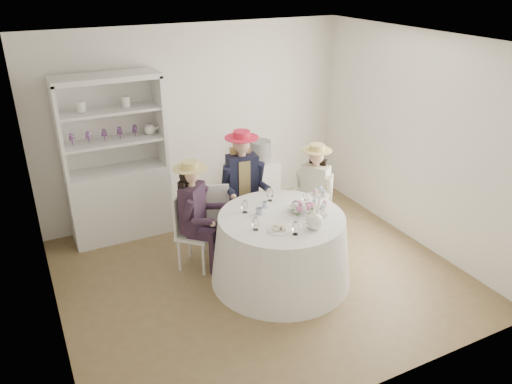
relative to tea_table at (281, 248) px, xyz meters
name	(u,v)px	position (x,y,z in m)	size (l,w,h in m)	color
ground	(260,274)	(-0.19, 0.17, -0.41)	(4.50, 4.50, 0.00)	brown
ceiling	(261,42)	(-0.19, 0.17, 2.29)	(4.50, 4.50, 0.00)	white
wall_back	(196,123)	(-0.19, 2.17, 0.94)	(4.50, 4.50, 0.00)	white
wall_front	(379,259)	(-0.19, -1.83, 0.94)	(4.50, 4.50, 0.00)	white
wall_left	(39,213)	(-2.44, 0.17, 0.94)	(4.50, 4.50, 0.00)	white
wall_right	(417,140)	(2.06, 0.17, 0.94)	(4.50, 4.50, 0.00)	white
tea_table	(281,248)	(0.00, 0.00, 0.00)	(1.63, 1.63, 0.82)	white
hutch	(118,182)	(-1.40, 1.91, 0.37)	(1.37, 0.69, 2.19)	silver
side_table	(260,182)	(0.72, 1.92, -0.06)	(0.45, 0.45, 0.70)	silver
hatbox	(261,151)	(0.72, 1.92, 0.45)	(0.31, 0.31, 0.31)	black
guest_left	(195,210)	(-0.79, 0.69, 0.37)	(0.59, 0.58, 1.38)	silver
guest_mid	(243,180)	(0.01, 1.05, 0.45)	(0.56, 0.59, 1.51)	silver
guest_right	(314,188)	(0.84, 0.62, 0.35)	(0.57, 0.54, 1.34)	silver
spare_chair	(215,212)	(-0.40, 1.03, 0.09)	(0.48, 0.48, 0.93)	silver
teacup_a	(259,212)	(-0.20, 0.16, 0.45)	(0.08, 0.08, 0.06)	white
teacup_b	(265,205)	(-0.06, 0.30, 0.44)	(0.06, 0.06, 0.06)	white
teacup_c	(296,205)	(0.24, 0.11, 0.45)	(0.09, 0.09, 0.07)	white
flower_bowl	(297,210)	(0.21, 0.02, 0.44)	(0.20, 0.20, 0.05)	white
flower_arrangement	(303,208)	(0.22, -0.07, 0.51)	(0.19, 0.19, 0.07)	#CC669F
table_teapot	(314,221)	(0.18, -0.39, 0.50)	(0.26, 0.18, 0.19)	white
sandwich_plate	(280,229)	(-0.18, -0.26, 0.43)	(0.26, 0.26, 0.06)	white
cupcake_stand	(319,201)	(0.48, -0.02, 0.51)	(0.26, 0.26, 0.25)	white
stemware_set	(282,210)	(0.00, 0.00, 0.49)	(0.88, 0.92, 0.15)	white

